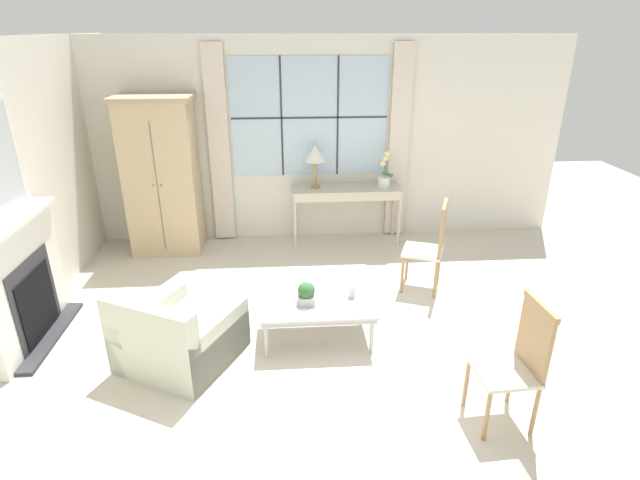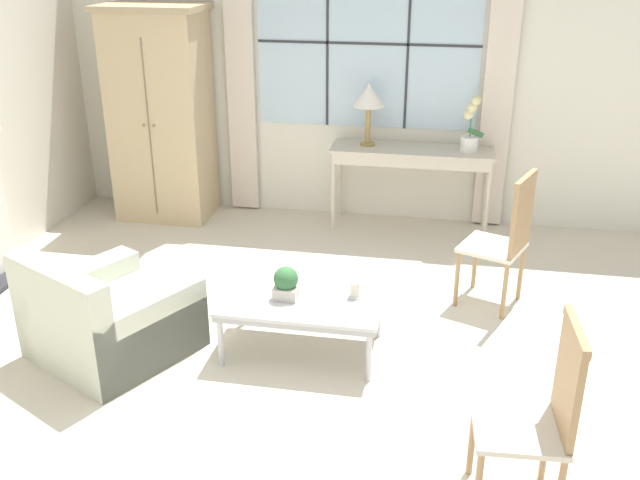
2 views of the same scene
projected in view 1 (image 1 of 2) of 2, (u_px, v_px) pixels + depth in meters
The scene contains 13 objects.
ground_plane at pixel (327, 354), 4.76m from camera, with size 14.00×14.00×0.00m, color beige.
wall_back_windowed at pixel (310, 141), 6.98m from camera, with size 7.20×0.14×2.80m.
fireplace at pixel (18, 271), 4.72m from camera, with size 0.34×1.45×2.30m.
armoire at pixel (162, 176), 6.64m from camera, with size 0.99×0.68×2.09m.
console_table at pixel (346, 194), 6.99m from camera, with size 1.54×0.47×0.82m.
table_lamp at pixel (315, 155), 6.77m from camera, with size 0.31×0.31×0.60m.
potted_orchid at pixel (384, 173), 6.91m from camera, with size 0.21×0.16×0.52m.
armchair_upholstered at pixel (179, 337), 4.58m from camera, with size 1.23×1.24×0.77m.
side_chair_wooden at pixel (433, 242), 5.72m from camera, with size 0.57×0.57×1.09m.
accent_chair_wooden at pixel (519, 357), 3.76m from camera, with size 0.47×0.47×1.05m.
coffee_table at pixel (317, 306), 4.88m from camera, with size 1.10×0.67×0.41m.
potted_plant_small at pixel (306, 293), 4.79m from camera, with size 0.17×0.17×0.23m.
pillar_candle at pixel (352, 293), 4.93m from camera, with size 0.09×0.09×0.13m.
Camera 1 is at (-0.35, -3.93, 2.88)m, focal length 28.00 mm.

